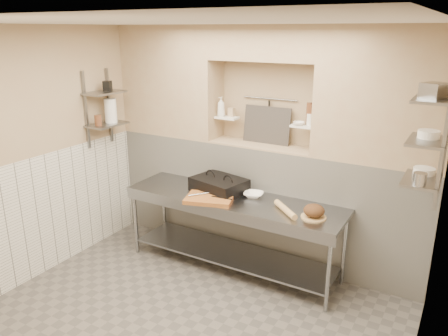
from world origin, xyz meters
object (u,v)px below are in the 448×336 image
Objects in this scene: bowl_alcove at (299,123)px; mixing_bowl at (254,195)px; jug_left at (111,111)px; prep_table at (232,219)px; cutting_board at (209,199)px; rolling_pin at (285,210)px; bread_loaf at (314,211)px; bottle_soap at (221,107)px; panini_press at (219,185)px.

mixing_bowl is at bearing -133.97° from bowl_alcove.
prep_table is at bearing 1.77° from jug_left.
cutting_board is 0.88m from rolling_pin.
cutting_board is at bearing -173.39° from bread_loaf.
bread_loaf is 0.89× the size of bottle_soap.
bottle_soap is (-1.45, 0.60, 0.85)m from bread_loaf.
mixing_bowl reaches higher than cutting_board.
bottle_soap reaches higher than mixing_bowl.
mixing_bowl is 1.18m from bottle_soap.
bottle_soap is (-1.14, 0.62, 0.90)m from rolling_pin.
jug_left reaches higher than mixing_bowl.
panini_press is 3.17× the size of bread_loaf.
panini_press is at bearing -152.12° from bowl_alcove.
bottle_soap is at bearing 129.84° from panini_press.
bottle_soap is at bearing 151.72° from rolling_pin.
bread_loaf is at bearing 4.81° from panini_press.
bread_loaf is at bearing -22.42° from bottle_soap.
bottle_soap is (-0.66, 0.38, 0.91)m from mixing_bowl.
bottle_soap reaches higher than prep_table.
mixing_bowl is 0.92× the size of bottle_soap.
bread_loaf is at bearing -15.06° from mixing_bowl.
cutting_board is 1.77m from jug_left.
mixing_bowl is at bearing 18.58° from panini_press.
panini_press is 5.41× the size of bowl_alcove.
jug_left is at bearing -173.86° from mixing_bowl.
jug_left reaches higher than bowl_alcove.
mixing_bowl is at bearing 6.14° from jug_left.
prep_table is 1.39m from bottle_soap.
bowl_alcove is (1.02, -0.01, -0.10)m from bottle_soap.
panini_press is at bearing 168.63° from rolling_pin.
prep_table is 11.65× the size of mixing_bowl.
mixing_bowl is at bearing 164.94° from bread_loaf.
bottle_soap is 1.91× the size of bowl_alcove.
bottle_soap is (-0.22, 0.43, 0.85)m from panini_press.
bowl_alcove is at bearing 126.07° from bread_loaf.
bowl_alcove reaches higher than prep_table.
cutting_board is at bearing -137.56° from mixing_bowl.
panini_press reaches higher than cutting_board.
bottle_soap is at bearing 24.90° from jug_left.
bread_loaf is (0.30, 0.02, 0.05)m from rolling_pin.
cutting_board is 1.19× the size of rolling_pin.
panini_press is 3.08× the size of mixing_bowl.
prep_table is 2.07m from jug_left.
bottle_soap is at bearing 110.46° from cutting_board.
jug_left is (-1.74, -0.05, 1.12)m from prep_table.
panini_press is at bearing 6.18° from jug_left.
bottle_soap is (-0.46, 0.54, 1.19)m from prep_table.
cutting_board is at bearing -67.64° from panini_press.
rolling_pin is (0.92, -0.19, -0.05)m from panini_press.
prep_table is 1.04m from bread_loaf.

